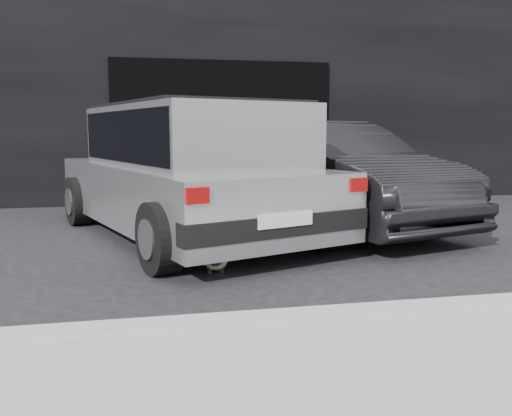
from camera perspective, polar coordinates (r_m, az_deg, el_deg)
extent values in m
plane|color=black|center=(6.14, -7.40, -4.51)|extent=(80.00, 80.00, 0.00)
cube|color=black|center=(12.11, -4.93, 13.62)|extent=(34.00, 4.00, 5.00)
cube|color=black|center=(10.07, -3.50, 7.91)|extent=(4.00, 0.10, 2.60)
cube|color=#999893|center=(3.88, 10.82, -11.22)|extent=(18.00, 0.25, 0.12)
cube|color=#999893|center=(2.90, 20.36, -18.64)|extent=(18.00, 2.20, 0.11)
cube|color=#A2A4A6|center=(6.93, -7.42, 1.65)|extent=(3.38, 4.88, 0.71)
cube|color=#A2A4A6|center=(6.68, -6.73, 7.54)|extent=(2.66, 3.40, 0.71)
cube|color=black|center=(6.68, -6.73, 7.54)|extent=(2.63, 3.29, 0.57)
cube|color=black|center=(5.06, 2.53, -1.85)|extent=(1.96, 0.85, 0.21)
cube|color=black|center=(8.94, -13.01, 2.29)|extent=(1.96, 0.85, 0.21)
cube|color=silver|center=(4.97, 3.16, -1.23)|extent=(0.57, 0.22, 0.14)
cube|color=#8C0707|center=(4.50, -6.17, 1.29)|extent=(0.21, 0.10, 0.14)
cube|color=#8C0707|center=(5.49, 10.79, 2.41)|extent=(0.21, 0.10, 0.14)
cube|color=black|center=(6.68, -6.78, 10.73)|extent=(2.56, 3.12, 0.03)
cylinder|color=black|center=(5.13, -10.07, -3.15)|extent=(0.47, 0.73, 0.69)
cylinder|color=slate|center=(5.08, -11.52, -3.29)|extent=(0.15, 0.36, 0.38)
cylinder|color=black|center=(6.09, 7.28, -1.30)|extent=(0.47, 0.73, 0.69)
cylinder|color=slate|center=(6.18, 8.28, -1.19)|extent=(0.15, 0.36, 0.38)
cylinder|color=black|center=(8.11, -18.17, 0.70)|extent=(0.47, 0.73, 0.69)
cylinder|color=slate|center=(8.08, -19.12, 0.63)|extent=(0.15, 0.36, 0.38)
cylinder|color=black|center=(8.75, -5.66, 1.59)|extent=(0.47, 0.73, 0.69)
cylinder|color=slate|center=(8.81, -4.85, 1.64)|extent=(0.15, 0.36, 0.38)
imported|color=black|center=(7.68, 7.49, 3.60)|extent=(2.71, 4.74, 1.48)
ellipsoid|color=beige|center=(5.27, -4.26, -5.45)|extent=(0.29, 0.49, 0.18)
ellipsoid|color=beige|center=(5.15, -4.26, -5.52)|extent=(0.22, 0.22, 0.17)
ellipsoid|color=black|center=(5.03, -4.27, -5.50)|extent=(0.14, 0.13, 0.12)
sphere|color=black|center=(4.98, -4.27, -5.71)|extent=(0.05, 0.05, 0.05)
cone|color=black|center=(5.03, -3.89, -4.85)|extent=(0.05, 0.06, 0.06)
cone|color=black|center=(5.03, -4.66, -4.86)|extent=(0.05, 0.06, 0.06)
cylinder|color=black|center=(5.15, -3.60, -6.57)|extent=(0.04, 0.04, 0.06)
cylinder|color=black|center=(5.15, -4.90, -6.58)|extent=(0.04, 0.04, 0.06)
cylinder|color=black|center=(5.42, -3.63, -5.83)|extent=(0.04, 0.04, 0.06)
cylinder|color=black|center=(5.42, -4.86, -5.84)|extent=(0.04, 0.04, 0.06)
cylinder|color=black|center=(5.52, -4.25, -5.13)|extent=(0.09, 0.26, 0.08)
ellipsoid|color=white|center=(5.53, -6.75, -4.35)|extent=(0.50, 0.32, 0.20)
ellipsoid|color=white|center=(5.51, -5.56, -4.15)|extent=(0.23, 0.23, 0.17)
ellipsoid|color=silver|center=(5.48, -4.32, -3.47)|extent=(0.14, 0.15, 0.12)
sphere|color=silver|center=(5.48, -3.77, -3.53)|extent=(0.05, 0.05, 0.05)
cone|color=silver|center=(5.51, -4.44, -2.84)|extent=(0.06, 0.05, 0.06)
cone|color=silver|center=(5.44, -4.49, -2.98)|extent=(0.06, 0.05, 0.06)
cylinder|color=silver|center=(5.59, -5.27, -5.13)|extent=(0.04, 0.04, 0.11)
cylinder|color=silver|center=(5.48, -5.38, -5.40)|extent=(0.04, 0.04, 0.11)
cylinder|color=silver|center=(5.62, -8.04, -5.10)|extent=(0.04, 0.04, 0.11)
cylinder|color=silver|center=(5.51, -8.21, -5.37)|extent=(0.04, 0.04, 0.11)
cylinder|color=silver|center=(5.57, -9.31, -4.76)|extent=(0.25, 0.07, 0.08)
ellipsoid|color=gray|center=(5.51, -7.64, -4.18)|extent=(0.19, 0.16, 0.08)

